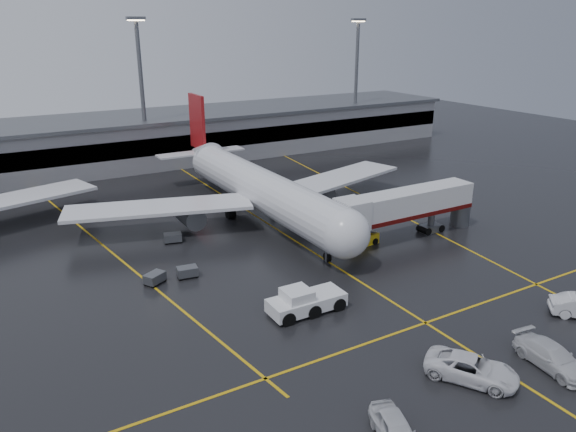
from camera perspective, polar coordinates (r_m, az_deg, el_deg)
ground at (r=64.52m, az=0.64°, el=-2.55°), size 220.00×220.00×0.00m
apron_line_centre at (r=64.52m, az=0.64°, el=-2.54°), size 0.25×90.00×0.02m
apron_line_stop at (r=48.83m, az=14.21°, el=-10.80°), size 60.00×0.25×0.02m
apron_line_left at (r=66.80m, az=-18.88°, el=-2.85°), size 9.99×69.35×0.02m
apron_line_right at (r=81.98m, az=7.90°, el=2.08°), size 7.57×69.64×0.02m
terminal at (r=105.83m, az=-12.88°, el=8.09°), size 122.00×19.00×8.60m
light_mast_mid at (r=97.35m, az=-15.09°, el=13.04°), size 3.00×1.20×25.45m
light_mast_right at (r=117.55m, az=7.17°, el=14.50°), size 3.00×1.20×25.45m
main_airliner at (r=71.20m, az=-3.34°, el=3.12°), size 48.80×45.60×14.10m
jet_bridge at (r=65.41m, az=12.36°, el=0.96°), size 19.90×3.40×6.05m
pushback_tractor at (r=48.58m, az=1.75°, el=-8.99°), size 7.00×3.04×2.49m
belt_loader at (r=63.56m, az=7.72°, el=-2.47°), size 4.23×2.32×2.57m
service_van_a at (r=42.38m, az=18.68°, el=-14.90°), size 6.02×7.10×1.81m
service_van_b at (r=45.93m, az=25.93°, el=-13.10°), size 3.13×6.32×1.77m
service_van_d at (r=36.01m, az=11.22°, el=-21.16°), size 3.41×5.37×1.70m
baggage_cart_a at (r=55.99m, az=-10.50°, el=-5.74°), size 2.16×1.57×1.12m
baggage_cart_b at (r=55.33m, az=-13.79°, el=-6.30°), size 2.38×2.12×1.12m
baggage_cart_c at (r=65.06m, az=-11.98°, el=-2.21°), size 2.24×1.72×1.12m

